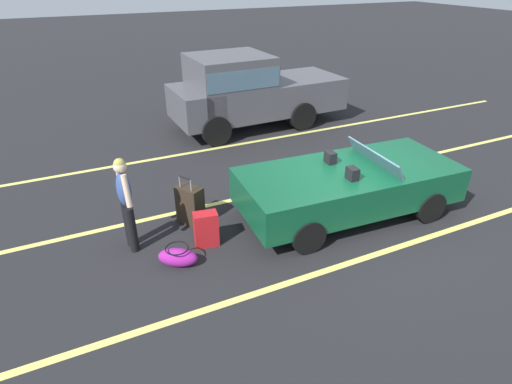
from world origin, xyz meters
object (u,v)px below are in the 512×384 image
object	(u,v)px
duffel_bag	(178,257)
traveler_person	(126,200)
convertible_car	(357,184)
suitcase_medium_bright	(206,229)
parked_pickup_truck_near	(246,90)
suitcase_large_black	(190,205)

from	to	relation	value
duffel_bag	traveler_person	world-z (taller)	traveler_person
convertible_car	suitcase_medium_bright	xyz separation A→B (m)	(-2.97, 0.17, -0.28)
convertible_car	parked_pickup_truck_near	world-z (taller)	parked_pickup_truck_near
traveler_person	parked_pickup_truck_near	bearing A→B (deg)	43.18
convertible_car	traveler_person	size ratio (longest dim) A/B	2.56
convertible_car	duffel_bag	bearing A→B (deg)	-173.92
suitcase_medium_bright	duffel_bag	distance (m)	0.71
traveler_person	suitcase_medium_bright	bearing A→B (deg)	-26.14
parked_pickup_truck_near	traveler_person	bearing A→B (deg)	46.41
convertible_car	traveler_person	bearing A→B (deg)	174.75
suitcase_large_black	convertible_car	bearing A→B (deg)	-48.26
suitcase_large_black	parked_pickup_truck_near	xyz separation A→B (m)	(3.03, 4.32, 0.74)
traveler_person	parked_pickup_truck_near	size ratio (longest dim) A/B	0.33
suitcase_large_black	duffel_bag	size ratio (longest dim) A/B	1.39
parked_pickup_truck_near	suitcase_large_black	bearing A→B (deg)	53.21
duffel_bag	parked_pickup_truck_near	bearing A→B (deg)	56.54
suitcase_large_black	traveler_person	world-z (taller)	traveler_person
suitcase_large_black	traveler_person	xyz separation A→B (m)	(-1.13, -0.33, 0.56)
convertible_car	suitcase_medium_bright	bearing A→B (deg)	-179.99
convertible_car	suitcase_large_black	xyz separation A→B (m)	(-3.00, 0.95, -0.22)
suitcase_medium_bright	suitcase_large_black	bearing A→B (deg)	11.06
convertible_car	parked_pickup_truck_near	bearing A→B (deg)	92.97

